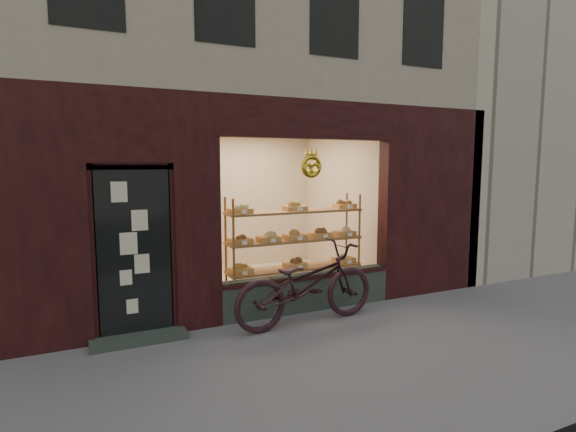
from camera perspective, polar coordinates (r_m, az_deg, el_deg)
name	(u,v)px	position (r m, az deg, el deg)	size (l,w,h in m)	color
ground	(362,375)	(5.02, 9.41, -19.32)	(90.00, 90.00, 0.00)	#58595F
neighbor_right	(533,84)	(15.44, 28.66, 14.49)	(12.00, 7.00, 9.00)	#B9B195
display_shelf	(295,249)	(7.08, 0.90, -4.22)	(2.20, 0.45, 1.70)	brown
bicycle	(306,284)	(6.20, 2.35, -8.63)	(0.74, 2.12, 1.12)	black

